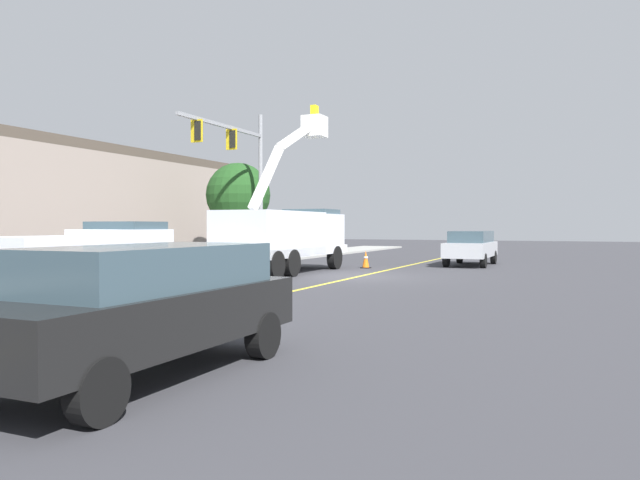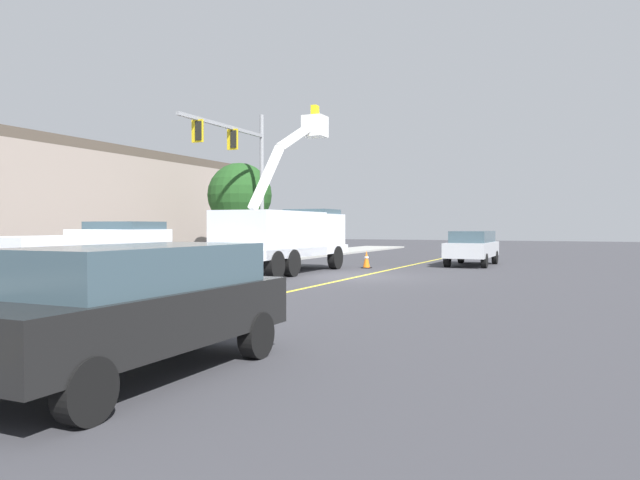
% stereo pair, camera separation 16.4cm
% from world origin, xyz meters
% --- Properties ---
extents(ground, '(120.00, 120.00, 0.00)m').
position_xyz_m(ground, '(0.00, 0.00, 0.00)').
color(ground, '#38383D').
extents(sidewalk_far_side, '(60.03, 4.17, 0.12)m').
position_xyz_m(sidewalk_far_side, '(0.08, 8.82, 0.06)').
color(sidewalk_far_side, '#9E9E99').
rests_on(sidewalk_far_side, ground).
extents(lane_centre_stripe, '(50.00, 0.63, 0.01)m').
position_xyz_m(lane_centre_stripe, '(0.00, 0.00, 0.00)').
color(lane_centre_stripe, yellow).
rests_on(lane_centre_stripe, ground).
extents(utility_bucket_truck, '(8.22, 2.65, 7.11)m').
position_xyz_m(utility_bucket_truck, '(0.66, 3.46, 1.61)').
color(utility_bucket_truck, white).
rests_on(utility_bucket_truck, ground).
extents(service_pickup_truck, '(5.62, 2.23, 2.06)m').
position_xyz_m(service_pickup_truck, '(-10.22, 3.58, 1.12)').
color(service_pickup_truck, white).
rests_on(service_pickup_truck, ground).
extents(passing_minivan, '(4.82, 1.99, 1.69)m').
position_xyz_m(passing_minivan, '(8.31, -2.87, 0.97)').
color(passing_minivan, silver).
rests_on(passing_minivan, ground).
extents(trailing_sedan, '(4.82, 1.99, 1.69)m').
position_xyz_m(trailing_sedan, '(-15.48, -2.65, 0.97)').
color(trailing_sedan, black).
rests_on(trailing_sedan, ground).
extents(traffic_cone_leading, '(0.40, 0.40, 0.78)m').
position_xyz_m(traffic_cone_leading, '(-12.65, 1.96, 0.39)').
color(traffic_cone_leading, black).
rests_on(traffic_cone_leading, ground).
extents(traffic_cone_mid_front, '(0.40, 0.40, 0.81)m').
position_xyz_m(traffic_cone_mid_front, '(4.46, 1.25, 0.40)').
color(traffic_cone_mid_front, black).
rests_on(traffic_cone_mid_front, ground).
extents(traffic_signal_mast, '(7.21, 0.59, 7.81)m').
position_xyz_m(traffic_signal_mast, '(4.21, 7.77, 5.21)').
color(traffic_signal_mast, gray).
rests_on(traffic_signal_mast, ground).
extents(commercial_building_backdrop, '(21.34, 7.30, 6.20)m').
position_xyz_m(commercial_building_backdrop, '(4.01, 17.91, 3.10)').
color(commercial_building_backdrop, gray).
rests_on(commercial_building_backdrop, ground).
extents(street_tree_right, '(3.65, 3.65, 5.53)m').
position_xyz_m(street_tree_right, '(7.90, 10.11, 3.69)').
color(street_tree_right, brown).
rests_on(street_tree_right, ground).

